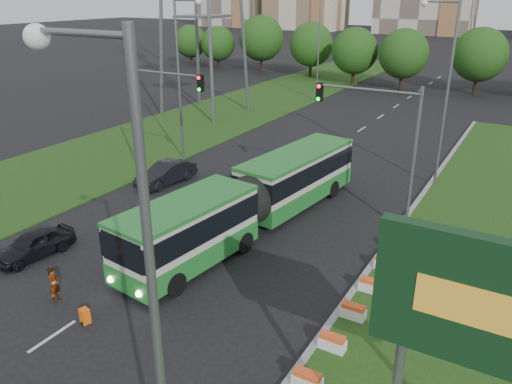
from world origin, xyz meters
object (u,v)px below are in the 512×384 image
Objects in this scene: traffic_mast_left at (154,106)px; shopping_trolley at (85,316)px; car_left_near at (34,244)px; traffic_mast_median at (385,134)px; articulated_bus at (252,199)px; pedestrian at (54,285)px; car_left_far at (166,173)px.

traffic_mast_left is 16.60m from shopping_trolley.
car_left_near is at bearing 172.56° from shopping_trolley.
traffic_mast_median is 15.19m from traffic_mast_left.
traffic_mast_median is at bearing 77.97° from shopping_trolley.
traffic_mast_left reaches higher than car_left_near.
car_left_near is (-7.80, -8.22, -1.12)m from articulated_bus.
car_left_near is 6.89m from shopping_trolley.
car_left_near is 4.62m from pedestrian.
articulated_bus is 9.28m from car_left_far.
articulated_bus is at bearing 96.90° from shopping_trolley.
pedestrian reaches higher than shopping_trolley.
traffic_mast_median is 17.21m from shopping_trolley.
traffic_mast_median is at bearing 10.82° from car_left_far.
shopping_trolley is (7.28, -13.83, -0.44)m from car_left_far.
pedestrian is at bearing -67.32° from traffic_mast_left.
traffic_mast_median is 1.00× the size of traffic_mast_left.
shopping_trolley is (6.38, -2.56, -0.37)m from car_left_near.
articulated_bus reaches higher than car_left_near.
articulated_bus is at bearing -146.17° from traffic_mast_median.
shopping_trolley is at bearing -60.33° from traffic_mast_left.
car_left_far reaches higher than shopping_trolley.
traffic_mast_median is 0.45× the size of articulated_bus.
car_left_near is 11.31m from car_left_far.
pedestrian is at bearing -176.68° from shopping_trolley.
car_left_far is at bearing 167.44° from articulated_bus.
traffic_mast_median is 18.92m from car_left_near.
traffic_mast_left is 10.34m from articulated_bus.
traffic_mast_median reaches higher than car_left_near.
articulated_bus reaches higher than car_left_far.
traffic_mast_left is 1.76× the size of car_left_far.
articulated_bus reaches higher than shopping_trolley.
car_left_far reaches higher than car_left_near.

